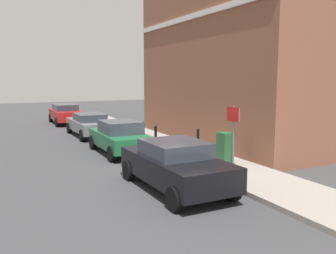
% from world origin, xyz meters
% --- Properties ---
extents(ground, '(80.00, 80.00, 0.00)m').
position_xyz_m(ground, '(0.00, 0.00, 0.00)').
color(ground, '#38383A').
extents(sidewalk, '(2.41, 30.00, 0.15)m').
position_xyz_m(sidewalk, '(1.99, 6.00, 0.07)').
color(sidewalk, gray).
rests_on(sidewalk, ground).
extents(corner_building, '(6.90, 11.77, 9.34)m').
position_xyz_m(corner_building, '(6.60, 3.88, 4.67)').
color(corner_building, brown).
rests_on(corner_building, ground).
extents(car_black, '(2.04, 4.29, 1.46)m').
position_xyz_m(car_black, '(-0.70, -2.12, 0.76)').
color(car_black, black).
rests_on(car_black, ground).
extents(car_green, '(1.86, 3.97, 1.45)m').
position_xyz_m(car_green, '(-0.52, 3.54, 0.74)').
color(car_green, '#195933').
rests_on(car_green, ground).
extents(car_grey, '(1.84, 4.37, 1.31)m').
position_xyz_m(car_grey, '(-0.56, 8.83, 0.70)').
color(car_grey, slate).
rests_on(car_grey, ground).
extents(car_red, '(1.88, 4.16, 1.41)m').
position_xyz_m(car_red, '(-0.72, 15.18, 0.75)').
color(car_red, maroon).
rests_on(car_red, ground).
extents(utility_cabinet, '(0.46, 0.61, 1.15)m').
position_xyz_m(utility_cabinet, '(2.18, -0.51, 0.68)').
color(utility_cabinet, '#1E4C28').
rests_on(utility_cabinet, sidewalk).
extents(bollard_near_cabinet, '(0.14, 0.14, 1.04)m').
position_xyz_m(bollard_near_cabinet, '(2.28, 1.58, 0.70)').
color(bollard_near_cabinet, black).
rests_on(bollard_near_cabinet, sidewalk).
extents(bollard_far_kerb, '(0.14, 0.14, 1.04)m').
position_xyz_m(bollard_far_kerb, '(1.04, 3.17, 0.70)').
color(bollard_far_kerb, black).
rests_on(bollard_far_kerb, sidewalk).
extents(street_sign, '(0.08, 0.60, 2.30)m').
position_xyz_m(street_sign, '(1.11, -2.46, 1.66)').
color(street_sign, '#59595B').
rests_on(street_sign, sidewalk).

